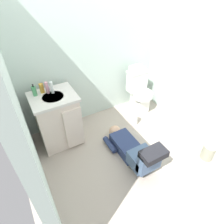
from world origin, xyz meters
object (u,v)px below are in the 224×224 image
object	(u,v)px
faucet	(49,88)
tissue_box	(136,69)
trash_can	(208,152)
person_plumber	(134,150)
paper_towel_roll	(134,119)
soap_dispenser	(34,91)
bottle_amber	(42,88)
toilet	(139,93)
bottle_pink	(47,88)
vanity_cabinet	(58,119)
toilet_paper_roll	(181,130)
bottle_white	(52,88)

from	to	relation	value
faucet	tissue_box	size ratio (longest dim) A/B	0.45
tissue_box	trash_can	size ratio (longest dim) A/B	0.95
faucet	person_plumber	distance (m)	1.43
tissue_box	trash_can	distance (m)	1.67
faucet	paper_towel_roll	xyz separation A→B (m)	(1.19, -0.41, -0.76)
tissue_box	soap_dispenser	xyz separation A→B (m)	(-1.63, -0.02, 0.09)
soap_dispenser	trash_can	world-z (taller)	soap_dispenser
soap_dispenser	bottle_amber	xyz separation A→B (m)	(0.10, 0.02, -0.00)
toilet	trash_can	world-z (taller)	toilet
tissue_box	person_plumber	bearing A→B (deg)	-124.41
bottle_pink	trash_can	distance (m)	2.38
trash_can	soap_dispenser	bearing A→B (deg)	141.55
vanity_cabinet	bottle_amber	distance (m)	0.50
paper_towel_roll	vanity_cabinet	bearing A→B (deg)	167.52
toilet	faucet	xyz separation A→B (m)	(-1.49, 0.09, 0.50)
bottle_amber	bottle_pink	bearing A→B (deg)	-38.90
vanity_cabinet	faucet	bearing A→B (deg)	91.31
bottle_pink	person_plumber	bearing A→B (deg)	-50.57
toilet_paper_roll	soap_dispenser	bearing A→B (deg)	154.32
bottle_amber	bottle_pink	xyz separation A→B (m)	(0.06, -0.05, 0.02)
toilet_paper_roll	bottle_amber	bearing A→B (deg)	152.49
soap_dispenser	trash_can	distance (m)	2.51
bottle_amber	toilet_paper_roll	xyz separation A→B (m)	(1.83, -0.95, -0.84)
faucet	paper_towel_roll	bearing A→B (deg)	-18.97
bottle_pink	toilet_paper_roll	distance (m)	2.16
toilet	toilet_paper_roll	size ratio (longest dim) A/B	6.82
bottle_white	paper_towel_roll	xyz separation A→B (m)	(1.16, -0.33, -0.79)
toilet	tissue_box	xyz separation A→B (m)	(-0.04, 0.09, 0.43)
person_plumber	bottle_amber	bearing A→B (deg)	130.11
tissue_box	bottle_pink	size ratio (longest dim) A/B	1.36
tissue_box	paper_towel_roll	bearing A→B (deg)	-121.88
faucet	soap_dispenser	size ratio (longest dim) A/B	0.60
toilet_paper_roll	bottle_white	bearing A→B (deg)	152.95
faucet	bottle_pink	world-z (taller)	bottle_pink
trash_can	vanity_cabinet	bearing A→B (deg)	140.97
trash_can	bottle_white	bearing A→B (deg)	139.10
toilet_paper_roll	bottle_pink	bearing A→B (deg)	152.93
bottle_amber	toilet_paper_roll	bearing A→B (deg)	-27.51
faucet	person_plumber	size ratio (longest dim) A/B	0.09
toilet	tissue_box	world-z (taller)	tissue_box
soap_dispenser	toilet	bearing A→B (deg)	-2.33
toilet	soap_dispenser	bearing A→B (deg)	177.67
bottle_pink	bottle_white	bearing A→B (deg)	-27.81
bottle_amber	bottle_white	size ratio (longest dim) A/B	0.79
tissue_box	trash_can	world-z (taller)	tissue_box
soap_dispenser	bottle_pink	distance (m)	0.16
bottle_pink	toilet	bearing A→B (deg)	-1.68
toilet	vanity_cabinet	world-z (taller)	vanity_cabinet
toilet	soap_dispenser	xyz separation A→B (m)	(-1.68, 0.07, 0.52)
bottle_white	vanity_cabinet	bearing A→B (deg)	-107.89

